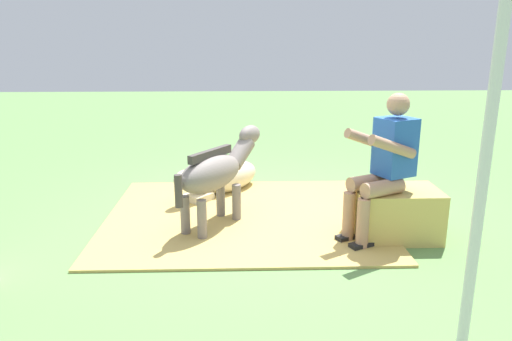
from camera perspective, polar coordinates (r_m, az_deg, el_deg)
The scene contains 8 objects.
ground_plane at distance 5.10m, azimuth 1.79°, elevation -5.55°, with size 24.00×24.00×0.00m, color #608C4C.
hay_patch at distance 5.12m, azimuth -1.39°, elevation -5.35°, with size 2.82×2.40×0.02m, color tan.
hay_bale at distance 4.74m, azimuth 15.91°, elevation -4.83°, with size 0.78×0.52×0.47m, color tan.
person_seated at distance 4.50m, azimuth 14.72°, elevation 1.00°, with size 0.72×0.59×1.35m.
pony_standing at distance 4.76m, azimuth -4.63°, elevation -0.12°, with size 0.91×1.18×0.92m.
pony_lying at distance 5.87m, azimuth -3.75°, elevation -0.81°, with size 1.07×1.20×0.42m.
soda_bottle at distance 5.20m, azimuth 19.56°, elevation -4.67°, with size 0.07×0.07×0.25m.
tent_pole_left at distance 2.70m, azimuth 25.15°, elevation 0.99°, with size 0.06×0.06×2.45m, color silver.
Camera 1 is at (0.32, 4.75, 1.83)m, focal length 34.32 mm.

